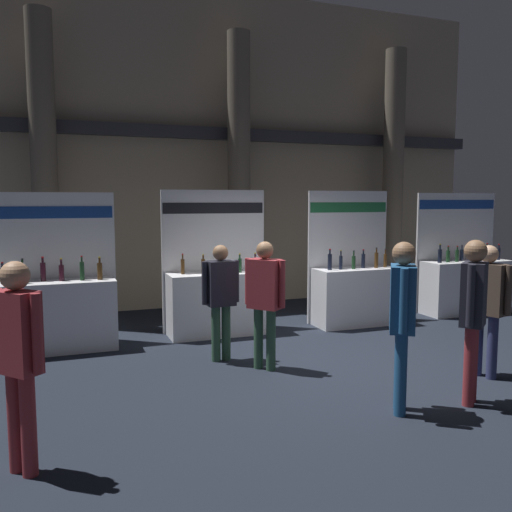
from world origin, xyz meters
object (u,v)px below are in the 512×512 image
exhibitor_booth_1 (219,297)px  visitor_6 (402,310)px  visitor_3 (18,350)px  visitor_4 (487,299)px  visitor_5 (221,292)px  exhibitor_booth_0 (54,309)px  visitor_1 (265,293)px  visitor_0 (473,307)px  exhibitor_booth_2 (355,290)px  exhibitor_booth_3 (464,282)px

exhibitor_booth_1 → visitor_6: (0.84, -3.84, 0.47)m
visitor_3 → visitor_4: 5.34m
visitor_5 → exhibitor_booth_0: bearing=-36.0°
visitor_1 → visitor_5: bearing=177.0°
visitor_5 → visitor_6: 2.70m
visitor_6 → visitor_0: bearing=-60.9°
exhibitor_booth_2 → visitor_3: bearing=-145.2°
visitor_4 → visitor_5: visitor_4 is taller
visitor_0 → visitor_1: bearing=-87.7°
exhibitor_booth_0 → visitor_5: (2.17, -1.34, 0.35)m
visitor_3 → visitor_5: (2.39, 2.40, -0.07)m
visitor_3 → exhibitor_booth_0: bearing=-44.3°
visitor_4 → visitor_3: bearing=77.4°
visitor_1 → visitor_6: 2.00m
exhibitor_booth_3 → visitor_1: size_ratio=1.39×
exhibitor_booth_1 → visitor_6: 3.96m
exhibitor_booth_1 → exhibitor_booth_0: bearing=-177.7°
visitor_1 → visitor_3: bearing=-97.1°
exhibitor_booth_0 → exhibitor_booth_1: 2.57m
exhibitor_booth_3 → visitor_0: (-3.30, -3.85, 0.46)m
visitor_1 → visitor_6: (0.82, -1.82, 0.07)m
exhibitor_booth_1 → visitor_3: bearing=-126.0°
exhibitor_booth_2 → visitor_5: bearing=-156.2°
visitor_4 → visitor_5: bearing=39.3°
visitor_4 → exhibitor_booth_3: bearing=-56.8°
exhibitor_booth_3 → visitor_4: (-2.50, -3.20, 0.39)m
visitor_1 → exhibitor_booth_1: bearing=140.8°
visitor_3 → visitor_4: bearing=-124.6°
exhibitor_booth_3 → visitor_1: 5.37m
visitor_1 → visitor_5: (-0.43, 0.57, -0.06)m
exhibitor_booth_1 → visitor_3: 4.77m
visitor_0 → visitor_3: bearing=-40.1°
exhibitor_booth_1 → visitor_5: size_ratio=1.48×
visitor_1 → exhibitor_booth_3: bearing=71.5°
exhibitor_booth_1 → visitor_0: size_ratio=1.32×
visitor_0 → visitor_3: 4.50m
visitor_5 → visitor_0: bearing=126.3°
visitor_0 → visitor_1: (-1.68, 1.89, -0.06)m
exhibitor_booth_2 → exhibitor_booth_1: bearing=175.9°
exhibitor_booth_3 → visitor_5: exhibitor_booth_3 is taller
exhibitor_booth_0 → exhibitor_booth_1: bearing=2.3°
exhibitor_booth_0 → visitor_5: exhibitor_booth_0 is taller
visitor_5 → visitor_6: size_ratio=0.90×
exhibitor_booth_2 → visitor_4: (0.04, -3.08, 0.39)m
visitor_5 → visitor_6: (1.24, -2.39, 0.13)m
exhibitor_booth_1 → visitor_0: (1.70, -3.90, 0.46)m
exhibitor_booth_2 → visitor_1: bearing=-143.1°
exhibitor_booth_2 → visitor_1: exhibitor_booth_2 is taller
visitor_1 → visitor_6: size_ratio=0.94×
visitor_3 → exhibitor_booth_3: bearing=-105.0°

